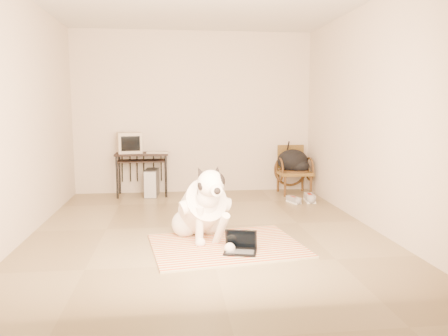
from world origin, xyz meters
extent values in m
plane|color=#8B7855|center=(0.00, 0.00, 0.00)|extent=(4.50, 4.50, 0.00)
plane|color=beige|center=(0.00, 2.25, 1.35)|extent=(4.50, 0.00, 4.50)
plane|color=beige|center=(0.00, -2.25, 1.35)|extent=(4.50, 0.00, 4.50)
plane|color=beige|center=(-2.00, 0.00, 1.35)|extent=(0.00, 4.50, 4.50)
plane|color=beige|center=(2.00, 0.00, 1.35)|extent=(0.00, 4.50, 4.50)
cube|color=#E6411B|center=(0.24, -1.27, 0.01)|extent=(1.55, 0.45, 0.02)
cube|color=#386829|center=(0.21, -1.04, 0.01)|extent=(1.55, 0.45, 0.02)
cube|color=#6F428A|center=(0.18, -0.81, 0.01)|extent=(1.55, 0.45, 0.02)
cube|color=#E4CA52|center=(0.14, -0.58, 0.01)|extent=(1.55, 0.45, 0.02)
cube|color=beige|center=(0.11, -0.35, 0.01)|extent=(1.55, 0.45, 0.02)
sphere|color=white|center=(-0.24, -0.41, 0.15)|extent=(0.30, 0.30, 0.30)
sphere|color=white|center=(0.04, -0.34, 0.15)|extent=(0.30, 0.30, 0.30)
ellipsoid|color=white|center=(-0.10, -0.39, 0.17)|extent=(0.37, 0.34, 0.30)
ellipsoid|color=white|center=(-0.06, -0.56, 0.38)|extent=(0.52, 0.75, 0.65)
cylinder|color=white|center=(-0.06, -0.55, 0.38)|extent=(0.57, 0.67, 0.59)
sphere|color=white|center=(-0.01, -0.75, 0.52)|extent=(0.25, 0.25, 0.25)
sphere|color=white|center=(0.01, -0.84, 0.68)|extent=(0.28, 0.28, 0.28)
ellipsoid|color=black|center=(0.05, -0.83, 0.70)|extent=(0.21, 0.24, 0.20)
cylinder|color=white|center=(0.04, -0.96, 0.64)|extent=(0.15, 0.17, 0.12)
sphere|color=black|center=(0.06, -1.03, 0.64)|extent=(0.07, 0.07, 0.07)
cone|color=black|center=(-0.09, -0.80, 0.79)|extent=(0.14, 0.15, 0.17)
cone|color=black|center=(0.08, -0.76, 0.79)|extent=(0.14, 0.16, 0.17)
torus|color=silver|center=(-0.01, -0.77, 0.57)|extent=(0.27, 0.18, 0.22)
cylinder|color=white|center=(-0.10, -0.78, 0.22)|extent=(0.11, 0.14, 0.42)
cylinder|color=white|center=(0.11, -0.85, 0.20)|extent=(0.17, 0.38, 0.42)
sphere|color=white|center=(-0.10, -0.81, 0.05)|extent=(0.11, 0.11, 0.11)
sphere|color=white|center=(0.18, -1.04, 0.05)|extent=(0.11, 0.11, 0.11)
cone|color=black|center=(-0.18, -0.13, 0.05)|extent=(0.28, 0.39, 0.11)
cube|color=black|center=(0.28, -1.08, 0.03)|extent=(0.36, 0.30, 0.02)
cube|color=#464648|center=(0.28, -1.09, 0.04)|extent=(0.29, 0.20, 0.00)
cube|color=black|center=(0.30, -1.01, 0.14)|extent=(0.33, 0.16, 0.21)
cube|color=black|center=(0.30, -1.02, 0.14)|extent=(0.29, 0.13, 0.18)
cube|color=black|center=(-0.87, 1.99, 0.69)|extent=(0.85, 0.48, 0.03)
cube|color=black|center=(-0.87, 1.94, 0.58)|extent=(0.76, 0.39, 0.02)
cylinder|color=black|center=(-1.25, 1.78, 0.34)|extent=(0.03, 0.03, 0.68)
cylinder|color=black|center=(-1.26, 2.18, 0.34)|extent=(0.03, 0.03, 0.68)
cylinder|color=black|center=(-0.48, 1.79, 0.34)|extent=(0.03, 0.03, 0.68)
cylinder|color=black|center=(-0.49, 2.19, 0.34)|extent=(0.03, 0.03, 0.68)
cube|color=#C0B197|center=(-1.06, 2.03, 0.87)|extent=(0.43, 0.42, 0.33)
cube|color=black|center=(-1.03, 1.86, 0.87)|extent=(0.29, 0.07, 0.24)
cube|color=#C0B197|center=(-0.60, 1.91, 0.72)|extent=(0.37, 0.18, 0.02)
cube|color=#464648|center=(-0.72, 1.94, 0.22)|extent=(0.23, 0.47, 0.44)
cube|color=silver|center=(-0.73, 1.71, 0.22)|extent=(0.19, 0.03, 0.42)
cube|color=brown|center=(1.65, 1.84, 0.36)|extent=(0.54, 0.52, 0.05)
cylinder|color=#351F0E|center=(1.65, 1.84, 0.39)|extent=(0.49, 0.49, 0.04)
cube|color=brown|center=(1.64, 2.08, 0.60)|extent=(0.46, 0.05, 0.40)
cylinder|color=#351F0E|center=(1.44, 1.62, 0.16)|extent=(0.04, 0.04, 0.33)
cylinder|color=#351F0E|center=(1.43, 2.05, 0.16)|extent=(0.04, 0.04, 0.33)
cylinder|color=#351F0E|center=(1.87, 1.63, 0.16)|extent=(0.04, 0.04, 0.33)
cylinder|color=#351F0E|center=(1.86, 2.06, 0.16)|extent=(0.04, 0.04, 0.33)
ellipsoid|color=black|center=(1.62, 1.87, 0.56)|extent=(0.51, 0.42, 0.38)
ellipsoid|color=black|center=(1.72, 1.77, 0.48)|extent=(0.32, 0.26, 0.22)
cube|color=white|center=(1.45, 1.15, 0.01)|extent=(0.19, 0.29, 0.03)
cube|color=gray|center=(1.45, 1.15, 0.05)|extent=(0.18, 0.28, 0.09)
cube|color=maroon|center=(1.45, 1.15, 0.09)|extent=(0.09, 0.14, 0.02)
cube|color=white|center=(1.72, 1.21, 0.02)|extent=(0.18, 0.35, 0.03)
cube|color=gray|center=(1.72, 1.21, 0.06)|extent=(0.17, 0.34, 0.11)
cube|color=maroon|center=(1.72, 1.21, 0.11)|extent=(0.08, 0.17, 0.02)
camera|label=1|loc=(-0.37, -5.19, 1.45)|focal=35.00mm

